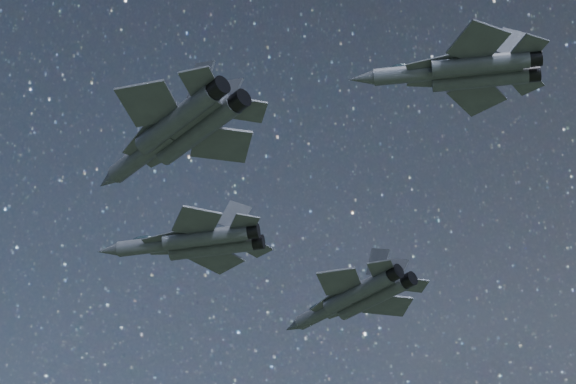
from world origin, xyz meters
The scene contains 4 objects.
jet_lead centered at (-13.12, -1.44, 147.00)m, with size 17.41×11.61×4.42m.
jet_left centered at (-4.56, 14.96, 146.18)m, with size 18.51×12.57×4.65m.
jet_right centered at (-4.20, -15.95, 146.79)m, with size 19.26×13.10×4.84m.
jet_slot centered at (17.24, -5.63, 150.98)m, with size 16.18×10.62×4.16m.
Camera 1 is at (36.03, -62.59, 96.46)m, focal length 60.00 mm.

